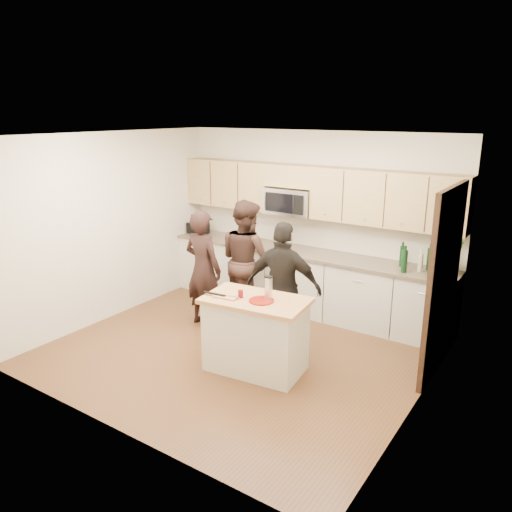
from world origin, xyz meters
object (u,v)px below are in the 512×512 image
Objects in this scene: woman_center at (246,260)px; woman_right at (283,287)px; island at (256,334)px; woman_left at (203,269)px; toaster at (198,228)px.

woman_right is (0.98, -0.59, -0.05)m from woman_center.
woman_center is at bearing 122.20° from island.
woman_center is (0.36, 0.55, 0.05)m from woman_left.
island is 1.64m from woman_center.
woman_right is (-0.01, 0.64, 0.38)m from island.
toaster is 0.18× the size of woman_center.
woman_left reaches higher than island.
woman_left is at bearing -47.68° from toaster.
woman_left is (-1.35, 0.68, 0.38)m from island.
woman_center is at bearing -25.24° from toaster.
island is at bearing 147.87° from woman_center.
toaster is 2.80m from woman_right.
island is at bearing 80.25° from woman_right.
island is 0.72× the size of woman_center.
island is 1.56m from woman_left.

